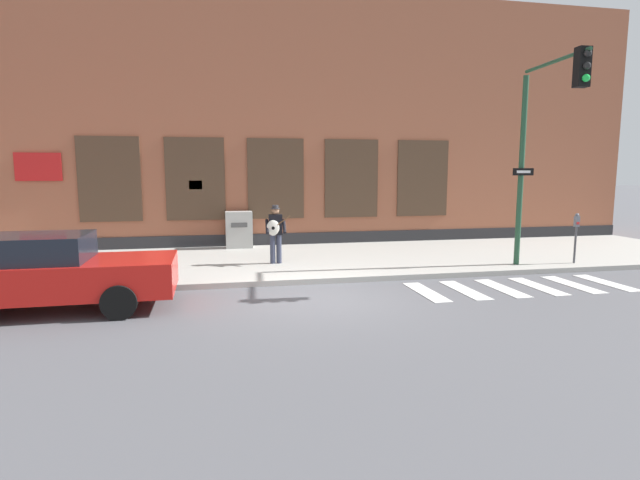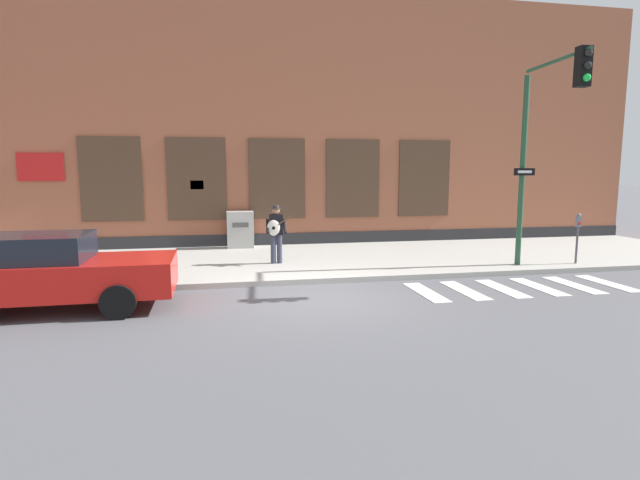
{
  "view_description": "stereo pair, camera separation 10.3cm",
  "coord_description": "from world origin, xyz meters",
  "px_view_note": "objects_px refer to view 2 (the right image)",
  "views": [
    {
      "loc": [
        -2.04,
        -10.43,
        2.74
      ],
      "look_at": [
        0.43,
        1.6,
        1.06
      ],
      "focal_mm": 28.0,
      "sensor_mm": 36.0,
      "label": 1
    },
    {
      "loc": [
        -1.94,
        -10.45,
        2.74
      ],
      "look_at": [
        0.43,
        1.6,
        1.06
      ],
      "focal_mm": 28.0,
      "sensor_mm": 36.0,
      "label": 2
    }
  ],
  "objects_px": {
    "busker": "(276,231)",
    "utility_box": "(240,230)",
    "traffic_light": "(545,129)",
    "red_car": "(51,272)",
    "parking_meter": "(578,231)"
  },
  "relations": [
    {
      "from": "traffic_light",
      "to": "parking_meter",
      "type": "relative_size",
      "value": 3.74
    },
    {
      "from": "utility_box",
      "to": "traffic_light",
      "type": "bearing_deg",
      "value": -37.2
    },
    {
      "from": "parking_meter",
      "to": "utility_box",
      "type": "bearing_deg",
      "value": 152.22
    },
    {
      "from": "utility_box",
      "to": "parking_meter",
      "type": "bearing_deg",
      "value": -27.78
    },
    {
      "from": "red_car",
      "to": "busker",
      "type": "bearing_deg",
      "value": 36.15
    },
    {
      "from": "red_car",
      "to": "traffic_light",
      "type": "bearing_deg",
      "value": 5.36
    },
    {
      "from": "red_car",
      "to": "busker",
      "type": "xyz_separation_m",
      "value": [
        4.83,
        3.53,
        0.32
      ]
    },
    {
      "from": "red_car",
      "to": "utility_box",
      "type": "bearing_deg",
      "value": 59.74
    },
    {
      "from": "red_car",
      "to": "busker",
      "type": "height_order",
      "value": "busker"
    },
    {
      "from": "red_car",
      "to": "parking_meter",
      "type": "height_order",
      "value": "parking_meter"
    },
    {
      "from": "busker",
      "to": "utility_box",
      "type": "relative_size",
      "value": 1.33
    },
    {
      "from": "busker",
      "to": "parking_meter",
      "type": "height_order",
      "value": "busker"
    },
    {
      "from": "busker",
      "to": "utility_box",
      "type": "distance_m",
      "value": 3.37
    },
    {
      "from": "busker",
      "to": "traffic_light",
      "type": "distance_m",
      "value": 7.57
    },
    {
      "from": "busker",
      "to": "traffic_light",
      "type": "relative_size",
      "value": 0.31
    }
  ]
}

